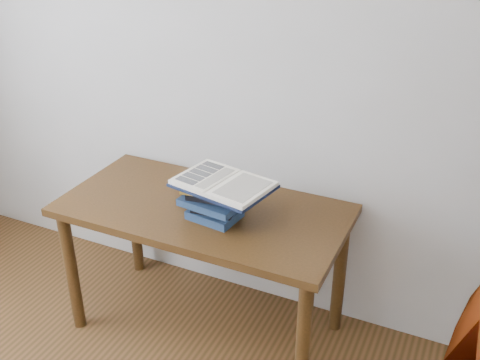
% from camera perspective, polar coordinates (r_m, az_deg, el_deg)
% --- Properties ---
extents(desk, '(1.30, 0.65, 0.70)m').
position_cam_1_polar(desk, '(2.59, -3.73, -4.63)').
color(desk, '#462911').
rests_on(desk, ground).
extents(book_stack, '(0.28, 0.23, 0.16)m').
position_cam_1_polar(book_stack, '(2.42, -2.66, -2.03)').
color(book_stack, '#172C47').
rests_on(book_stack, desk).
extents(open_book, '(0.44, 0.34, 0.03)m').
position_cam_1_polar(open_book, '(2.35, -1.70, -0.39)').
color(open_book, black).
rests_on(open_book, book_stack).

